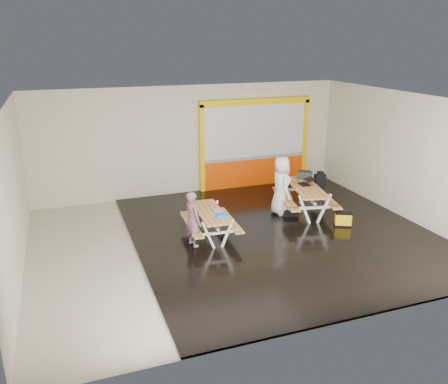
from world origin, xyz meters
name	(u,v)px	position (x,y,z in m)	size (l,w,h in m)	color
room	(237,174)	(0.00, 0.00, 1.75)	(10.02, 8.02, 3.52)	beige
deck	(280,232)	(1.25, 0.00, 0.03)	(7.50, 7.98, 0.05)	black
kiosk	(255,145)	(2.20, 3.93, 1.44)	(3.88, 0.16, 3.00)	#F34502
picnic_table_left	(210,218)	(-0.57, 0.33, 0.56)	(1.34, 1.88, 0.73)	#DE9751
picnic_table_right	(305,193)	(2.53, 1.02, 0.65)	(1.83, 2.36, 0.85)	#DE9751
person_left	(193,219)	(-1.16, -0.09, 0.76)	(0.50, 0.33, 1.37)	#734C65
person_right	(281,186)	(1.84, 1.21, 0.88)	(0.82, 0.54, 1.69)	white
laptop_left	(215,213)	(-0.54, 0.08, 0.77)	(0.32, 0.30, 0.13)	silver
laptop_right	(306,183)	(2.63, 1.18, 0.90)	(0.45, 0.41, 0.18)	black
blue_pouch	(222,216)	(-0.43, -0.14, 0.77)	(0.28, 0.19, 0.08)	blue
toolbox	(305,175)	(2.88, 1.71, 0.95)	(0.50, 0.42, 0.26)	black
backpack	(320,180)	(3.36, 1.61, 0.76)	(0.35, 0.25, 0.54)	black
dark_case	(290,212)	(2.06, 0.98, 0.13)	(0.43, 0.32, 0.16)	black
fluke_bag	(343,219)	(3.02, -0.21, 0.23)	(0.53, 0.45, 0.38)	black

